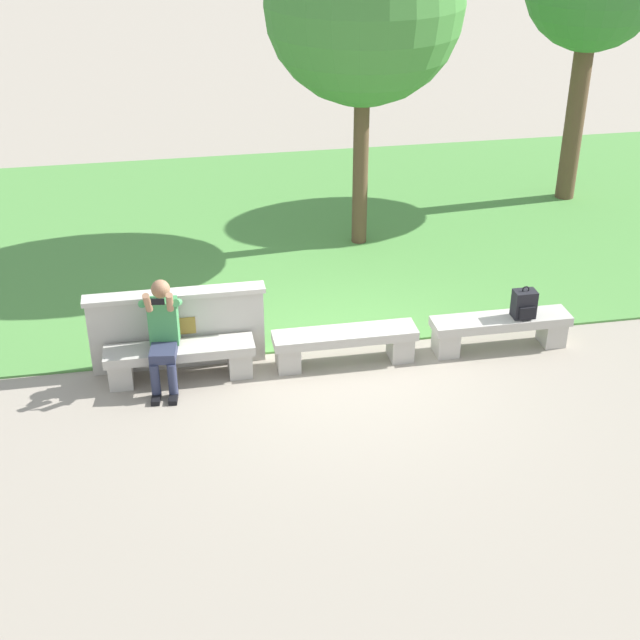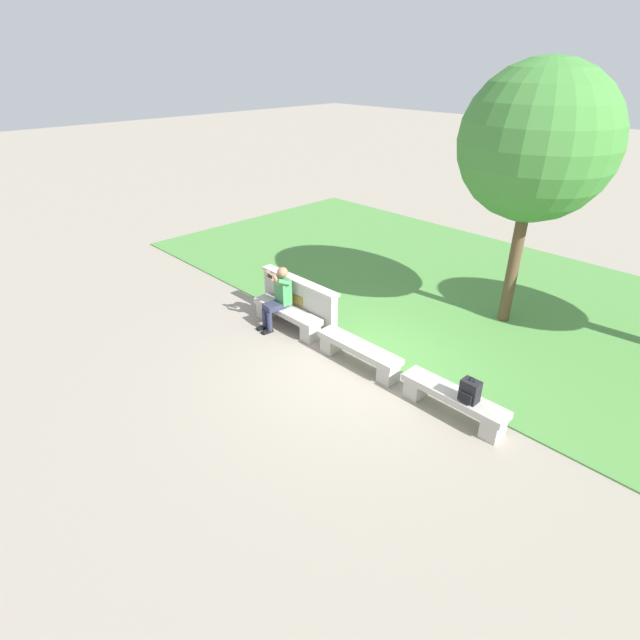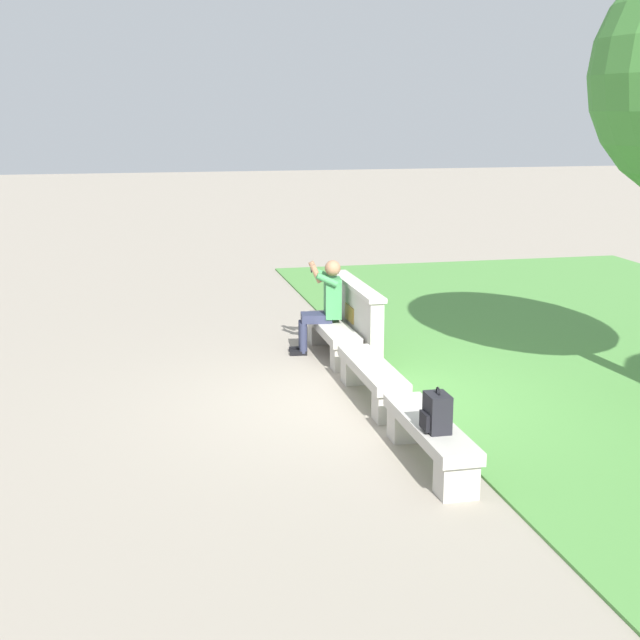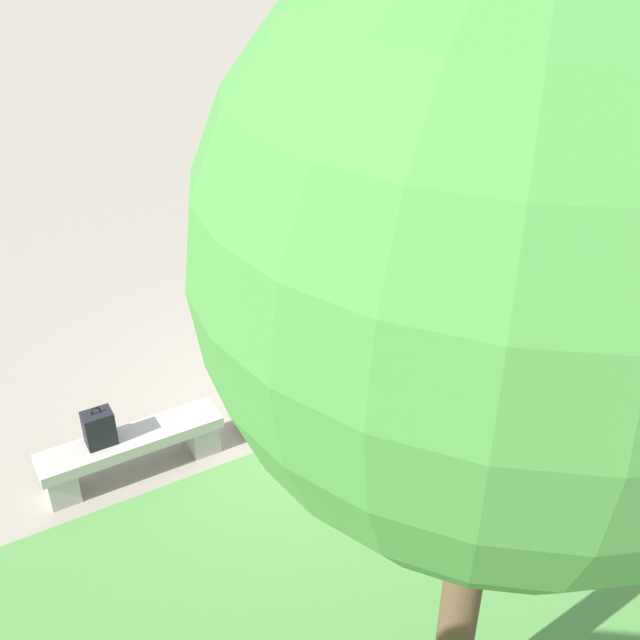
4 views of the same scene
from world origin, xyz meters
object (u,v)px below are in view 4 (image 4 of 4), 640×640
object	(u,v)px
bench_mid	(132,448)
person_photographer	(467,299)
tree_behind_wall	(512,254)
bench_near	(312,387)
bench_main	(457,337)
backpack	(99,428)

from	to	relation	value
bench_mid	person_photographer	size ratio (longest dim) A/B	1.36
person_photographer	tree_behind_wall	size ratio (longest dim) A/B	0.26
person_photographer	bench_near	bearing A→B (deg)	2.01
person_photographer	bench_main	bearing A→B (deg)	24.51
bench_near	backpack	world-z (taller)	backpack
bench_mid	tree_behind_wall	xyz separation A→B (m)	(-1.03, 3.61, 3.40)
bench_mid	person_photographer	world-z (taller)	person_photographer
bench_mid	backpack	xyz separation A→B (m)	(0.27, -0.04, 0.33)
bench_near	bench_mid	size ratio (longest dim) A/B	1.00
bench_main	bench_mid	distance (m)	4.05
bench_near	backpack	xyz separation A→B (m)	(2.29, -0.04, 0.33)
bench_mid	backpack	bearing A→B (deg)	-8.71
bench_near	tree_behind_wall	distance (m)	5.06
person_photographer	backpack	size ratio (longest dim) A/B	3.08
bench_near	tree_behind_wall	world-z (taller)	tree_behind_wall
bench_mid	person_photographer	bearing A→B (deg)	-178.95
bench_main	bench_near	size ratio (longest dim) A/B	1.00
bench_mid	backpack	size ratio (longest dim) A/B	4.18
tree_behind_wall	bench_main	bearing A→B (deg)	-129.88
bench_near	bench_mid	xyz separation A→B (m)	(2.02, 0.00, 0.00)
bench_main	bench_near	bearing A→B (deg)	0.00
tree_behind_wall	person_photographer	bearing A→B (deg)	-130.82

